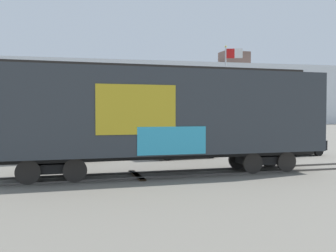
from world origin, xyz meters
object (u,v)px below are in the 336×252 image
freight_car (165,114)px  parked_car_tan (67,145)px  parked_car_silver (182,143)px  parked_car_black (289,143)px  flagpole (229,82)px

freight_car → parked_car_tan: 7.38m
parked_car_silver → freight_car: bearing=-111.1°
parked_car_tan → parked_car_black: bearing=-0.3°
freight_car → flagpole: (8.19, 13.73, 2.55)m
parked_car_tan → flagpole: bearing=32.6°
flagpole → parked_car_silver: bearing=-127.1°
parked_car_silver → parked_car_black: 6.79m
parked_car_silver → flagpole: bearing=52.9°
freight_car → parked_car_silver: (2.29, 5.93, -1.75)m
parked_car_tan → parked_car_black: size_ratio=1.03×
parked_car_silver → parked_car_black: size_ratio=0.92×
freight_car → parked_car_silver: 6.59m
flagpole → parked_car_black: 9.24m
freight_car → parked_car_black: size_ratio=3.04×
flagpole → parked_car_tan: (-12.51, -8.00, -4.29)m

